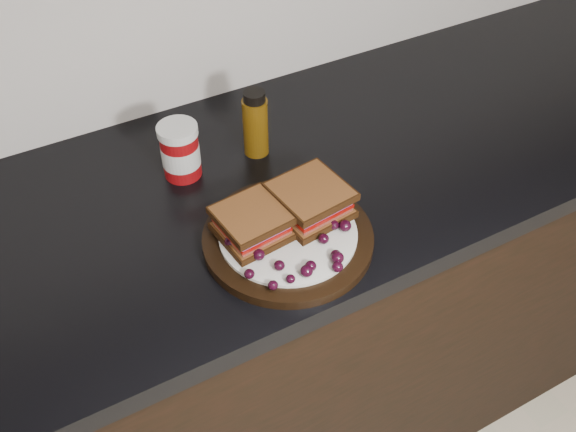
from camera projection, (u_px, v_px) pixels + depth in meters
name	position (u px, v px, depth m)	size (l,w,h in m)	color
base_cabinets	(263.00, 338.00, 1.48)	(3.96, 0.58, 0.86)	black
countertop	(256.00, 194.00, 1.17)	(3.98, 0.60, 0.04)	black
plate	(288.00, 238.00, 1.05)	(0.28, 0.28, 0.02)	black
sandwich_left	(252.00, 223.00, 1.02)	(0.10, 0.10, 0.05)	brown
sandwich_right	(310.00, 200.00, 1.05)	(0.11, 0.11, 0.05)	brown
grape_0	(249.00, 274.00, 0.96)	(0.02, 0.02, 0.02)	black
grape_1	(279.00, 265.00, 0.98)	(0.02, 0.02, 0.02)	black
grape_2	(273.00, 285.00, 0.95)	(0.02, 0.02, 0.01)	black
grape_3	(291.00, 279.00, 0.96)	(0.01, 0.01, 0.01)	black
grape_4	(307.00, 271.00, 0.97)	(0.02, 0.02, 0.02)	black
grape_5	(311.00, 266.00, 0.98)	(0.02, 0.02, 0.02)	black
grape_6	(337.00, 267.00, 0.97)	(0.02, 0.02, 0.02)	black
grape_7	(337.00, 258.00, 0.99)	(0.02, 0.02, 0.02)	black
grape_8	(336.00, 255.00, 0.99)	(0.02, 0.02, 0.02)	black
grape_9	(324.00, 239.00, 1.02)	(0.02, 0.02, 0.02)	black
grape_10	(345.00, 226.00, 1.04)	(0.02, 0.02, 0.02)	black
grape_11	(334.00, 225.00, 1.04)	(0.02, 0.02, 0.02)	black
grape_12	(338.00, 213.00, 1.06)	(0.02, 0.02, 0.02)	black
grape_13	(334.00, 202.00, 1.08)	(0.02, 0.02, 0.02)	black
grape_14	(314.00, 198.00, 1.08)	(0.02, 0.02, 0.02)	black
grape_15	(303.00, 209.00, 1.07)	(0.02, 0.02, 0.02)	black
grape_16	(240.00, 217.00, 1.05)	(0.02, 0.02, 0.02)	black
grape_17	(242.00, 227.00, 1.04)	(0.02, 0.02, 0.02)	black
grape_18	(234.00, 241.00, 1.01)	(0.02, 0.02, 0.02)	black
grape_19	(237.00, 239.00, 1.01)	(0.02, 0.02, 0.02)	black
grape_20	(259.00, 255.00, 0.99)	(0.02, 0.02, 0.02)	black
grape_21	(256.00, 229.00, 1.03)	(0.02, 0.02, 0.02)	black
grape_22	(248.00, 237.00, 1.02)	(0.02, 0.02, 0.02)	black
grape_23	(231.00, 242.00, 1.01)	(0.02, 0.02, 0.02)	black
condiment_jar	(180.00, 151.00, 1.14)	(0.07, 0.07, 0.11)	maroon
oil_bottle	(255.00, 123.00, 1.18)	(0.05, 0.05, 0.13)	#543608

